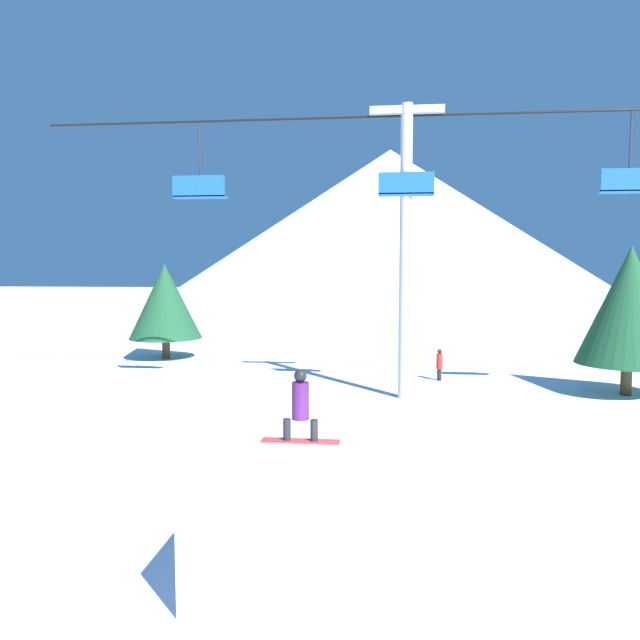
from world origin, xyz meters
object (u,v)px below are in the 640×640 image
at_px(distant_skier, 439,363).
at_px(snowboarder, 300,407).
at_px(snow_ramp, 284,516).
at_px(pine_tree_near, 629,305).

bearing_deg(distant_skier, snowboarder, -103.63).
xyz_separation_m(snow_ramp, pine_tree_near, (9.57, 13.28, 2.36)).
height_order(snowboarder, distant_skier, snowboarder).
bearing_deg(pine_tree_near, snowboarder, -128.74).
bearing_deg(pine_tree_near, distant_skier, 162.06).
bearing_deg(snowboarder, pine_tree_near, 51.26).
relative_size(pine_tree_near, distant_skier, 4.17).
bearing_deg(distant_skier, snow_ramp, -102.57).
xyz_separation_m(snowboarder, pine_tree_near, (9.53, 11.88, 1.03)).
xyz_separation_m(snow_ramp, snowboarder, (0.04, 1.40, 1.34)).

